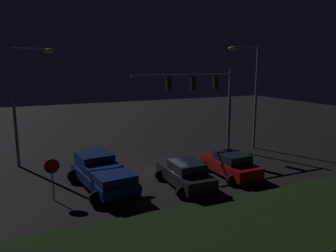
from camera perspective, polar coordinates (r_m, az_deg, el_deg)
ground_plane at (r=21.82m, az=-0.73°, el=-7.79°), size 80.00×80.00×0.00m
grass_median at (r=15.05m, az=12.87°, el=-16.77°), size 21.91×5.90×0.10m
pickup_truck at (r=18.96m, az=-11.57°, el=-7.73°), size 3.36×5.62×1.80m
car_sedan at (r=19.00m, az=2.99°, el=-8.31°), size 2.51×4.42×1.51m
car_sedan_far at (r=21.07m, az=10.75°, el=-6.55°), size 2.53×4.43×1.51m
traffic_signal_gantry at (r=25.30m, az=6.22°, el=6.06°), size 8.32×0.56×6.50m
street_lamp_left at (r=23.97m, az=-24.01°, el=5.45°), size 2.87×0.44×8.06m
street_lamp_right at (r=27.31m, az=14.19°, el=6.93°), size 2.95×0.44×8.35m
stop_sign at (r=17.78m, az=-19.51°, el=-7.49°), size 0.76×0.08×2.23m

